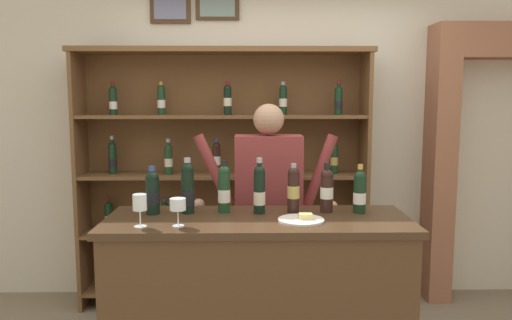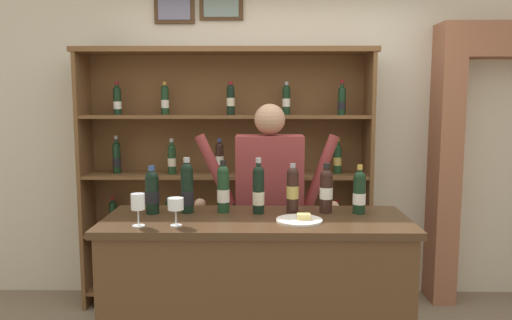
{
  "view_description": "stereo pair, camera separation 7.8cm",
  "coord_description": "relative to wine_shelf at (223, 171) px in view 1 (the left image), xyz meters",
  "views": [
    {
      "loc": [
        -0.2,
        -2.68,
        1.7
      ],
      "look_at": [
        -0.16,
        0.32,
        1.32
      ],
      "focal_mm": 34.86,
      "sensor_mm": 36.0,
      "label": 1
    },
    {
      "loc": [
        -0.13,
        -2.68,
        1.7
      ],
      "look_at": [
        -0.16,
        0.32,
        1.32
      ],
      "focal_mm": 34.86,
      "sensor_mm": 36.0,
      "label": 2
    }
  ],
  "objects": [
    {
      "name": "tasting_bottle_bianco",
      "position": [
        0.27,
        -1.2,
        0.08
      ],
      "size": [
        0.07,
        0.07,
        0.32
      ],
      "color": "black",
      "rests_on": "tasting_counter"
    },
    {
      "name": "tasting_counter",
      "position": [
        0.26,
        -1.31,
        -0.58
      ],
      "size": [
        1.69,
        0.62,
        1.04
      ],
      "color": "#4C331E",
      "rests_on": "ground"
    },
    {
      "name": "wine_glass_left",
      "position": [
        -0.35,
        -1.5,
        0.06
      ],
      "size": [
        0.07,
        0.07,
        0.17
      ],
      "color": "silver",
      "rests_on": "tasting_counter"
    },
    {
      "name": "back_wall",
      "position": [
        0.41,
        0.28,
        0.69
      ],
      "size": [
        12.0,
        0.19,
        3.58
      ],
      "color": "beige",
      "rests_on": "ground"
    },
    {
      "name": "tasting_bottle_riserva",
      "position": [
        0.06,
        -1.18,
        0.08
      ],
      "size": [
        0.07,
        0.07,
        0.3
      ],
      "color": "#19381E",
      "rests_on": "tasting_counter"
    },
    {
      "name": "tasting_bottle_rosso",
      "position": [
        0.84,
        -1.2,
        0.06
      ],
      "size": [
        0.07,
        0.07,
        0.28
      ],
      "color": "black",
      "rests_on": "tasting_counter"
    },
    {
      "name": "archway_doorway",
      "position": [
        2.37,
        0.15,
        0.18
      ],
      "size": [
        1.35,
        0.45,
        2.28
      ],
      "color": "#935B42",
      "rests_on": "ground"
    },
    {
      "name": "wine_glass_right",
      "position": [
        -0.16,
        -1.49,
        0.05
      ],
      "size": [
        0.08,
        0.08,
        0.15
      ],
      "color": "silver",
      "rests_on": "tasting_counter"
    },
    {
      "name": "tasting_bottle_grappa",
      "position": [
        0.46,
        -1.19,
        0.08
      ],
      "size": [
        0.07,
        0.07,
        0.29
      ],
      "color": "black",
      "rests_on": "tasting_counter"
    },
    {
      "name": "tasting_bottle_chianti",
      "position": [
        -0.34,
        -1.21,
        0.07
      ],
      "size": [
        0.08,
        0.08,
        0.28
      ],
      "color": "black",
      "rests_on": "tasting_counter"
    },
    {
      "name": "tasting_bottle_super_tuscan",
      "position": [
        -0.14,
        -1.19,
        0.09
      ],
      "size": [
        0.07,
        0.07,
        0.32
      ],
      "color": "black",
      "rests_on": "tasting_counter"
    },
    {
      "name": "wine_shelf",
      "position": [
        0.0,
        0.0,
        0.0
      ],
      "size": [
        2.34,
        0.37,
        2.08
      ],
      "color": "brown",
      "rests_on": "ground"
    },
    {
      "name": "tasting_bottle_vin_santo",
      "position": [
        0.66,
        -1.18,
        0.07
      ],
      "size": [
        0.08,
        0.08,
        0.29
      ],
      "color": "black",
      "rests_on": "tasting_counter"
    },
    {
      "name": "cheese_plate",
      "position": [
        0.49,
        -1.39,
        -0.05
      ],
      "size": [
        0.25,
        0.25,
        0.04
      ],
      "color": "white",
      "rests_on": "tasting_counter"
    },
    {
      "name": "shopkeeper",
      "position": [
        0.34,
        -0.71,
        -0.07
      ],
      "size": [
        0.98,
        0.22,
        1.66
      ],
      "color": "#2D3347",
      "rests_on": "ground"
    }
  ]
}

